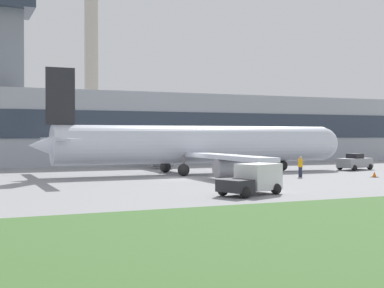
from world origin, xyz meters
TOP-DOWN VIEW (x-y plane):
  - ground_plane at (0.00, 0.00)m, footprint 400.00×400.00m
  - terminal_building at (-0.77, 27.57)m, footprint 89.99×15.25m
  - smokestack_left at (4.50, 55.86)m, footprint 2.95×2.95m
  - airplane at (3.47, 4.64)m, footprint 32.42×29.92m
  - pushback_tug at (21.35, 2.94)m, footprint 4.46×3.14m
  - baggage_truck at (-0.80, -13.74)m, footprint 4.76×3.51m
  - ground_crew_person at (10.14, -3.08)m, footprint 0.45×0.45m
  - traffic_cone_near_nose at (16.11, -5.83)m, footprint 0.57×0.57m

SIDE VIEW (x-z plane):
  - ground_plane at x=0.00m, z-range 0.00..0.00m
  - traffic_cone_near_nose at x=16.11m, z-range -0.02..0.49m
  - pushback_tug at x=21.35m, z-range -0.08..1.68m
  - ground_crew_person at x=10.14m, z-range 0.02..1.89m
  - baggage_truck at x=-0.80m, z-range -0.02..1.92m
  - airplane at x=3.47m, z-range -2.06..7.65m
  - terminal_building at x=-0.77m, z-range -6.56..16.76m
  - smokestack_left at x=4.50m, z-range 0.12..34.68m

